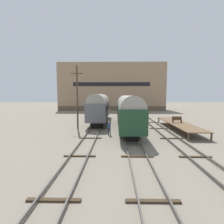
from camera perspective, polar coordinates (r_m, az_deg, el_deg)
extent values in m
plane|color=slate|center=(23.36, 5.48, -6.85)|extent=(200.00, 200.00, 0.00)
cube|color=#4C4742|center=(23.53, -7.80, -6.33)|extent=(0.08, 60.00, 0.16)
cube|color=#4C4742|center=(23.35, -4.29, -6.39)|extent=(0.08, 60.00, 0.16)
cube|color=#3D2D1E|center=(9.64, -18.45, -25.62)|extent=(2.60, 0.24, 0.10)
cube|color=#3D2D1E|center=(14.90, -10.49, -13.95)|extent=(2.60, 0.24, 0.10)
cube|color=#3D2D1E|center=(20.56, -7.10, -8.43)|extent=(2.60, 0.24, 0.10)
cube|color=#3D2D1E|center=(26.38, -5.24, -5.30)|extent=(2.60, 0.24, 0.10)
cube|color=#3D2D1E|center=(32.26, -4.06, -3.31)|extent=(2.60, 0.24, 0.10)
cube|color=#3D2D1E|center=(38.18, -3.25, -1.93)|extent=(2.60, 0.24, 0.10)
cube|color=#3D2D1E|center=(44.12, -2.66, -0.92)|extent=(2.60, 0.24, 0.10)
cube|color=#3D2D1E|center=(50.08, -2.20, -0.15)|extent=(2.60, 0.24, 0.10)
cube|color=#4C4742|center=(23.28, 3.71, -6.43)|extent=(0.08, 60.00, 0.16)
cube|color=#4C4742|center=(23.38, 7.25, -6.40)|extent=(0.08, 60.00, 0.16)
cube|color=#3D2D1E|center=(9.36, 13.25, -26.50)|extent=(2.60, 0.24, 0.10)
cube|color=#3D2D1E|center=(14.72, 8.21, -14.16)|extent=(2.60, 0.24, 0.10)
cube|color=#3D2D1E|center=(20.43, 6.12, -8.51)|extent=(2.60, 0.24, 0.10)
cube|color=#3D2D1E|center=(26.28, 4.98, -5.34)|extent=(2.60, 0.24, 0.10)
cube|color=#3D2D1E|center=(32.18, 4.27, -3.33)|extent=(2.60, 0.24, 0.10)
cube|color=#3D2D1E|center=(38.11, 3.78, -1.95)|extent=(2.60, 0.24, 0.10)
cube|color=#3D2D1E|center=(44.06, 3.42, -0.94)|extent=(2.60, 0.24, 0.10)
cube|color=#3D2D1E|center=(50.03, 3.14, -0.16)|extent=(2.60, 0.24, 0.10)
cube|color=#4C4742|center=(23.95, 15.01, -6.27)|extent=(0.08, 60.00, 0.16)
cube|color=#4C4742|center=(24.33, 18.32, -6.17)|extent=(0.08, 60.00, 0.16)
cube|color=#3D2D1E|center=(15.97, 25.55, -13.06)|extent=(2.60, 0.24, 0.10)
cube|color=#3D2D1E|center=(21.35, 18.84, -8.17)|extent=(2.60, 0.24, 0.10)
cube|color=#3D2D1E|center=(27.00, 14.96, -5.22)|extent=(2.60, 0.24, 0.10)
cube|color=#3D2D1E|center=(32.77, 12.46, -3.29)|extent=(2.60, 0.24, 0.10)
cube|color=#3D2D1E|center=(38.61, 10.72, -1.94)|extent=(2.60, 0.24, 0.10)
cube|color=#3D2D1E|center=(44.50, 9.44, -0.94)|extent=(2.60, 0.24, 0.10)
cube|color=#3D2D1E|center=(50.41, 8.46, -0.17)|extent=(2.60, 0.24, 0.10)
cube|color=black|center=(37.69, -3.30, -1.34)|extent=(1.80, 2.40, 1.00)
cube|color=black|center=(27.75, -4.91, -3.82)|extent=(1.80, 2.40, 1.00)
cube|color=slate|center=(32.50, -4.00, 0.92)|extent=(2.98, 15.50, 2.79)
cube|color=black|center=(32.48, -4.01, 1.51)|extent=(3.02, 14.26, 1.00)
cylinder|color=gray|center=(32.42, -4.02, 3.38)|extent=(2.83, 15.19, 2.83)
cube|color=black|center=(31.72, 4.31, -2.64)|extent=(1.80, 2.40, 1.00)
cube|color=black|center=(20.32, 6.14, -7.29)|extent=(1.80, 2.40, 1.00)
cube|color=#1E4228|center=(25.75, 5.06, -0.50)|extent=(2.83, 17.87, 2.61)
cube|color=black|center=(25.72, 5.06, 0.19)|extent=(2.87, 16.44, 0.94)
cylinder|color=gray|center=(25.64, 5.08, 2.39)|extent=(2.69, 17.51, 2.69)
cube|color=brown|center=(27.08, 20.89, -3.43)|extent=(2.78, 13.23, 0.10)
cylinder|color=brown|center=(20.80, 23.65, -7.56)|extent=(0.20, 0.20, 0.90)
cylinder|color=brown|center=(21.87, 29.71, -7.20)|extent=(0.20, 0.20, 0.90)
cylinder|color=brown|center=(32.91, 15.03, -2.60)|extent=(0.20, 0.20, 0.90)
cylinder|color=brown|center=(33.60, 19.14, -2.56)|extent=(0.20, 0.20, 0.90)
cylinder|color=brown|center=(26.76, 18.35, -4.54)|extent=(0.20, 0.20, 0.90)
cylinder|color=brown|center=(27.60, 23.29, -4.41)|extent=(0.20, 0.20, 0.90)
cube|color=brown|center=(26.99, 20.50, -2.41)|extent=(1.40, 0.40, 0.06)
cube|color=brown|center=(27.12, 20.40, -1.83)|extent=(1.40, 0.06, 0.45)
cube|color=black|center=(26.83, 19.28, -2.91)|extent=(0.06, 0.40, 0.40)
cube|color=black|center=(27.23, 21.67, -2.88)|extent=(0.06, 0.40, 0.40)
cylinder|color=#282833|center=(21.88, -1.16, -6.50)|extent=(0.12, 0.12, 0.87)
cylinder|color=#282833|center=(21.88, -0.63, -6.50)|extent=(0.12, 0.12, 0.87)
cylinder|color=navy|center=(21.73, -0.90, -4.43)|extent=(0.32, 0.32, 0.73)
sphere|color=tan|center=(21.65, -0.90, -3.17)|extent=(0.24, 0.24, 0.24)
cylinder|color=#473828|center=(26.45, -11.27, 4.65)|extent=(0.24, 0.24, 9.28)
cube|color=#473828|center=(26.64, -11.41, 12.25)|extent=(1.80, 0.12, 0.12)
cube|color=brown|center=(60.80, -0.06, 1.53)|extent=(34.59, 10.30, 1.54)
cube|color=#9E7F60|center=(60.75, -0.06, 8.77)|extent=(34.59, 10.30, 13.82)
cube|color=black|center=(55.56, -0.17, 9.08)|extent=(24.21, 0.10, 1.20)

